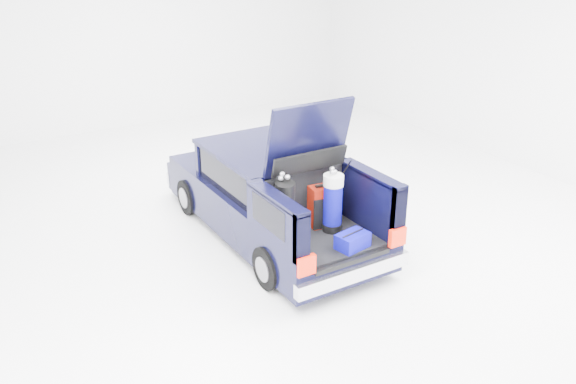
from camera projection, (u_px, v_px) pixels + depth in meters
ground at (272, 234)px, 9.90m from camera, size 14.00×14.00×0.00m
car at (268, 194)px, 9.72m from camera, size 1.87×4.65×2.47m
red_suitcase at (323, 206)px, 8.75m from camera, size 0.42×0.30×0.64m
black_golf_bag at (284, 211)px, 8.28m from camera, size 0.36×0.44×0.99m
blue_golf_bag at (333, 202)px, 8.56m from camera, size 0.31×0.31×0.96m
blue_duffel at (353, 241)px, 8.21m from camera, size 0.48×0.36×0.23m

